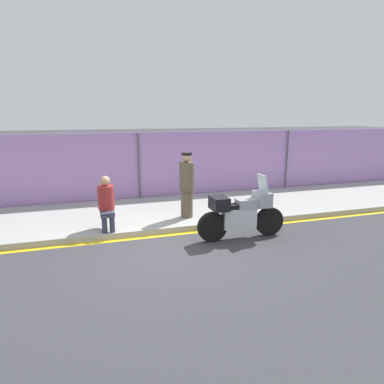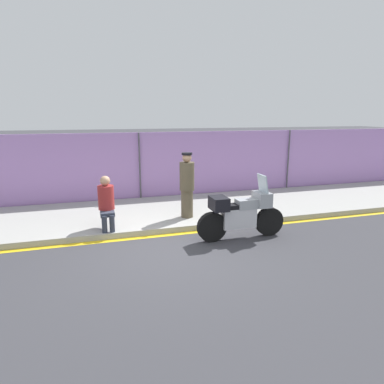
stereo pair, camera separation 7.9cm
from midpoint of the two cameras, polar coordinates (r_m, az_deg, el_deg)
The scene contains 7 objects.
ground_plane at distance 7.52m, azimuth -3.69°, elevation -9.72°, with size 120.00×120.00×0.00m, color #38383D.
sidewalk at distance 10.01m, azimuth -7.40°, elevation -3.53°, with size 41.22×3.32×0.15m.
curb_paint_stripe at distance 8.39m, azimuth -5.27°, elevation -7.24°, with size 41.22×0.18×0.01m.
storefront_fence at distance 11.46m, azimuth -9.10°, elevation 4.04°, with size 39.16×0.17×2.30m.
motorcycle at distance 8.09m, azimuth 7.90°, elevation -3.55°, with size 2.17×0.50×1.51m.
officer_standing at distance 9.12m, azimuth -1.13°, elevation 1.23°, with size 0.39×0.39×1.75m.
person_seated_on_curb at distance 8.52m, azimuth -14.36°, elevation -1.31°, with size 0.39×0.67×1.29m.
Camera 1 is at (-1.65, -6.74, 2.89)m, focal length 32.00 mm.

